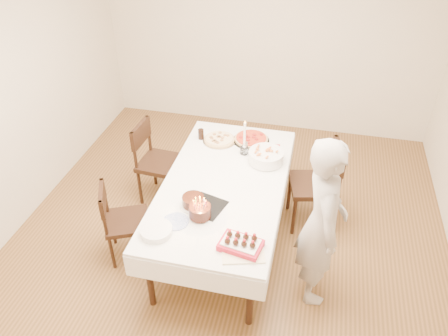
% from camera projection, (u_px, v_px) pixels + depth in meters
% --- Properties ---
extents(floor, '(5.00, 5.00, 0.00)m').
position_uv_depth(floor, '(228.00, 241.00, 4.58)').
color(floor, brown).
rests_on(floor, ground).
extents(wall_back, '(4.50, 0.04, 2.70)m').
position_uv_depth(wall_back, '(270.00, 35.00, 5.75)').
color(wall_back, beige).
rests_on(wall_back, floor).
extents(wall_left, '(0.04, 5.00, 2.70)m').
position_uv_depth(wall_left, '(1.00, 103.00, 4.20)').
color(wall_left, beige).
rests_on(wall_left, floor).
extents(dining_table, '(1.66, 2.36, 0.75)m').
position_uv_depth(dining_table, '(224.00, 212.00, 4.39)').
color(dining_table, white).
rests_on(dining_table, floor).
extents(chair_right_savory, '(0.61, 0.61, 1.00)m').
position_uv_depth(chair_right_savory, '(313.00, 185.00, 4.54)').
color(chair_right_savory, black).
rests_on(chair_right_savory, floor).
extents(chair_left_savory, '(0.53, 0.53, 0.96)m').
position_uv_depth(chair_left_savory, '(161.00, 163.00, 4.89)').
color(chair_left_savory, black).
rests_on(chair_left_savory, floor).
extents(chair_left_dessert, '(0.58, 0.58, 0.85)m').
position_uv_depth(chair_left_dessert, '(127.00, 221.00, 4.20)').
color(chair_left_dessert, black).
rests_on(chair_left_dessert, floor).
extents(person, '(0.49, 0.65, 1.63)m').
position_uv_depth(person, '(322.00, 223.00, 3.62)').
color(person, '#B9B3AE').
rests_on(person, floor).
extents(pizza_white, '(0.45, 0.45, 0.04)m').
position_uv_depth(pizza_white, '(219.00, 140.00, 4.74)').
color(pizza_white, beige).
rests_on(pizza_white, dining_table).
extents(pizza_pepperoni, '(0.41, 0.41, 0.04)m').
position_uv_depth(pizza_pepperoni, '(251.00, 139.00, 4.76)').
color(pizza_pepperoni, red).
rests_on(pizza_pepperoni, dining_table).
extents(red_placemat, '(0.23, 0.23, 0.01)m').
position_uv_depth(red_placemat, '(268.00, 149.00, 4.64)').
color(red_placemat, '#B21E1E').
rests_on(red_placemat, dining_table).
extents(pasta_bowl, '(0.47, 0.47, 0.11)m').
position_uv_depth(pasta_bowl, '(266.00, 157.00, 4.41)').
color(pasta_bowl, white).
rests_on(pasta_bowl, dining_table).
extents(taper_candle, '(0.10, 0.10, 0.39)m').
position_uv_depth(taper_candle, '(245.00, 137.00, 4.46)').
color(taper_candle, white).
rests_on(taper_candle, dining_table).
extents(shaker_pair, '(0.11, 0.11, 0.12)m').
position_uv_depth(shaker_pair, '(245.00, 150.00, 4.51)').
color(shaker_pair, white).
rests_on(shaker_pair, dining_table).
extents(cola_glass, '(0.07, 0.07, 0.12)m').
position_uv_depth(cola_glass, '(201.00, 134.00, 4.77)').
color(cola_glass, black).
rests_on(cola_glass, dining_table).
extents(layer_cake, '(0.30, 0.30, 0.10)m').
position_uv_depth(layer_cake, '(193.00, 201.00, 3.87)').
color(layer_cake, '#33160C').
rests_on(layer_cake, dining_table).
extents(cake_board, '(0.37, 0.37, 0.01)m').
position_uv_depth(cake_board, '(207.00, 206.00, 3.89)').
color(cake_board, black).
rests_on(cake_board, dining_table).
extents(birthday_cake, '(0.20, 0.20, 0.17)m').
position_uv_depth(birthday_cake, '(200.00, 208.00, 3.72)').
color(birthday_cake, '#3C1A10').
rests_on(birthday_cake, dining_table).
extents(strawberry_box, '(0.37, 0.28, 0.08)m').
position_uv_depth(strawberry_box, '(241.00, 244.00, 3.46)').
color(strawberry_box, '#AD1328').
rests_on(strawberry_box, dining_table).
extents(box_lid, '(0.38, 0.30, 0.03)m').
position_uv_depth(box_lid, '(243.00, 254.00, 3.43)').
color(box_lid, beige).
rests_on(box_lid, dining_table).
extents(plate_stack, '(0.33, 0.33, 0.06)m').
position_uv_depth(plate_stack, '(156.00, 231.00, 3.60)').
color(plate_stack, white).
rests_on(plate_stack, dining_table).
extents(china_plate, '(0.26, 0.26, 0.01)m').
position_uv_depth(china_plate, '(176.00, 221.00, 3.73)').
color(china_plate, white).
rests_on(china_plate, dining_table).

